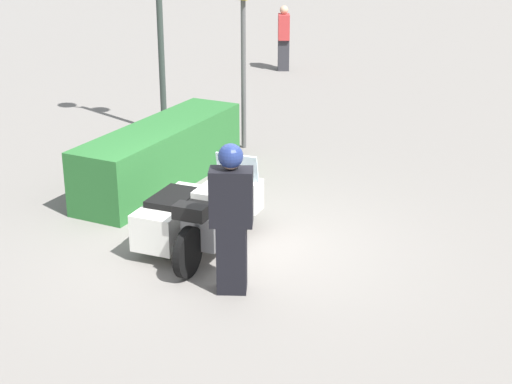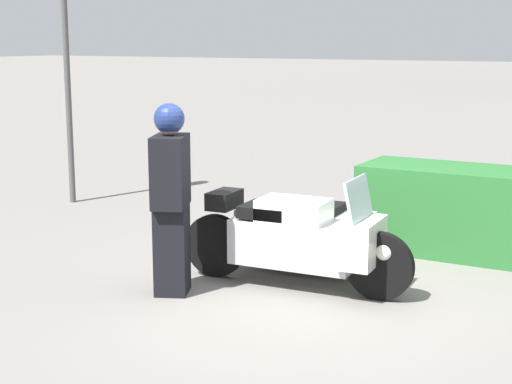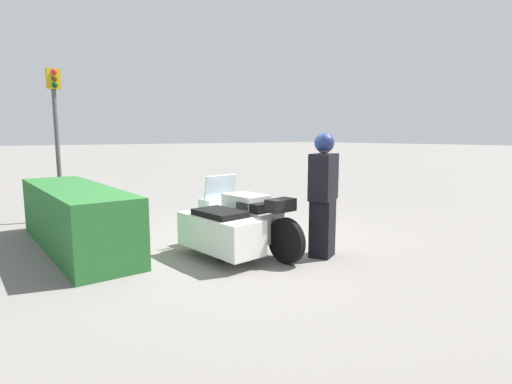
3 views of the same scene
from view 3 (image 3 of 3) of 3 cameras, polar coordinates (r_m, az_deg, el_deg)
The scene contains 5 objects.
ground_plane at distance 6.68m, azimuth -1.45°, elevation -7.71°, with size 160.00×160.00×0.00m, color slate.
police_motorcycle at distance 6.17m, azimuth -3.85°, elevation -4.52°, with size 2.43×1.21×1.16m.
officer_rider at distance 6.01m, azimuth 9.57°, elevation -0.02°, with size 0.49×0.59×1.86m.
hedge_bush_curbside at distance 7.11m, azimuth -24.35°, elevation -3.32°, with size 3.70×0.96×1.00m, color #28662D.
traffic_light_near at distance 9.36m, azimuth -26.64°, elevation 8.94°, with size 0.23×0.26×3.16m.
Camera 3 is at (-5.18, 3.80, 1.81)m, focal length 28.00 mm.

